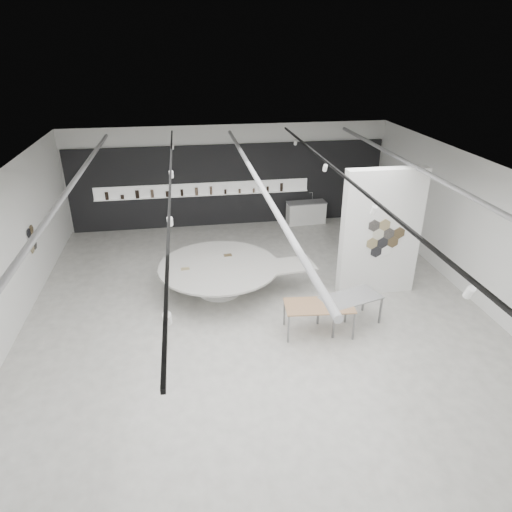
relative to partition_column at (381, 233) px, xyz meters
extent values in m
cube|color=beige|center=(-3.50, -1.00, -1.80)|extent=(12.00, 14.00, 0.01)
cube|color=silver|center=(-3.50, -1.00, 2.01)|extent=(12.00, 14.00, 0.01)
cube|color=white|center=(-3.50, 6.01, 0.10)|extent=(12.00, 0.01, 3.80)
cube|color=white|center=(2.50, -1.00, 0.10)|extent=(0.01, 14.00, 3.80)
cylinder|color=#939396|center=(-7.70, -0.50, 1.82)|extent=(0.12, 12.00, 0.12)
cylinder|color=#939396|center=(-3.50, -0.50, 1.82)|extent=(0.12, 12.00, 0.12)
cylinder|color=#939396|center=(0.70, -0.50, 1.82)|extent=(0.12, 12.00, 0.12)
cube|color=black|center=(-5.50, -1.00, 1.90)|extent=(0.05, 13.00, 0.06)
cylinder|color=white|center=(-5.50, -6.00, 1.72)|extent=(0.11, 0.18, 0.21)
cylinder|color=white|center=(-5.50, -2.70, 1.72)|extent=(0.11, 0.18, 0.21)
cylinder|color=white|center=(-5.50, 0.60, 1.72)|extent=(0.11, 0.18, 0.21)
cylinder|color=white|center=(-5.50, 3.90, 1.72)|extent=(0.11, 0.18, 0.21)
cube|color=black|center=(-1.50, -1.00, 1.90)|extent=(0.05, 13.00, 0.06)
cylinder|color=white|center=(-1.50, -6.00, 1.72)|extent=(0.11, 0.18, 0.21)
cylinder|color=white|center=(-1.50, -2.70, 1.72)|extent=(0.11, 0.18, 0.21)
cylinder|color=white|center=(-1.50, 0.60, 1.72)|extent=(0.11, 0.18, 0.21)
cylinder|color=white|center=(-1.50, 3.90, 1.72)|extent=(0.11, 0.18, 0.21)
cylinder|color=#897B54|center=(-9.47, 1.50, -0.45)|extent=(0.03, 0.28, 0.28)
cylinder|color=black|center=(-9.47, 1.76, -0.45)|extent=(0.03, 0.28, 0.28)
cylinder|color=beige|center=(-9.47, 1.63, -0.22)|extent=(0.03, 0.28, 0.28)
cylinder|color=white|center=(-9.47, 1.37, -0.22)|extent=(0.03, 0.28, 0.28)
cylinder|color=black|center=(-9.47, 1.50, 0.01)|extent=(0.03, 0.28, 0.28)
cylinder|color=brown|center=(-9.47, 1.76, 0.01)|extent=(0.03, 0.28, 0.28)
cube|color=black|center=(-3.50, 5.94, -0.25)|extent=(11.80, 0.10, 3.10)
cube|color=white|center=(-4.50, 5.87, -0.32)|extent=(8.00, 0.06, 0.46)
cube|color=white|center=(-4.50, 5.81, -0.54)|extent=(8.00, 0.18, 0.02)
cylinder|color=black|center=(-8.03, 5.81, -0.39)|extent=(0.13, 0.13, 0.29)
cylinder|color=black|center=(-7.49, 5.81, -0.46)|extent=(0.13, 0.13, 0.15)
cylinder|color=black|center=(-6.94, 5.81, -0.38)|extent=(0.14, 0.14, 0.30)
cylinder|color=brown|center=(-6.40, 5.81, -0.39)|extent=(0.12, 0.12, 0.29)
cylinder|color=black|center=(-5.86, 5.81, -0.43)|extent=(0.12, 0.12, 0.21)
cylinder|color=black|center=(-5.31, 5.81, -0.41)|extent=(0.10, 0.10, 0.25)
cylinder|color=brown|center=(-4.77, 5.81, -0.38)|extent=(0.12, 0.12, 0.30)
cylinder|color=brown|center=(-4.23, 5.81, -0.38)|extent=(0.10, 0.10, 0.31)
cylinder|color=black|center=(-3.69, 5.81, -0.45)|extent=(0.09, 0.09, 0.17)
cylinder|color=brown|center=(-3.14, 5.81, -0.45)|extent=(0.10, 0.10, 0.16)
cylinder|color=brown|center=(-2.60, 5.81, -0.46)|extent=(0.09, 0.09, 0.15)
cylinder|color=black|center=(-2.06, 5.81, -0.43)|extent=(0.09, 0.09, 0.21)
cylinder|color=black|center=(-1.51, 5.81, -0.38)|extent=(0.11, 0.11, 0.31)
cube|color=white|center=(0.00, 0.00, 0.00)|extent=(2.20, 0.35, 3.60)
cylinder|color=black|center=(0.00, -0.19, -0.20)|extent=(0.34, 0.03, 0.34)
cylinder|color=brown|center=(0.30, -0.19, -0.20)|extent=(0.34, 0.03, 0.34)
cylinder|color=#897B54|center=(-0.30, -0.19, -0.20)|extent=(0.34, 0.03, 0.34)
cylinder|color=black|center=(0.15, -0.19, 0.06)|extent=(0.34, 0.03, 0.34)
cylinder|color=beige|center=(-0.15, -0.19, 0.06)|extent=(0.34, 0.03, 0.34)
cylinder|color=white|center=(0.15, -0.19, -0.46)|extent=(0.34, 0.03, 0.34)
cylinder|color=black|center=(-0.15, -0.19, -0.46)|extent=(0.34, 0.03, 0.34)
cylinder|color=brown|center=(0.45, -0.19, 0.06)|extent=(0.34, 0.03, 0.34)
cylinder|color=#897B54|center=(0.00, -0.19, 0.32)|extent=(0.34, 0.03, 0.34)
cylinder|color=black|center=(-0.30, -0.19, 0.32)|extent=(0.34, 0.03, 0.34)
cylinder|color=white|center=(-4.40, 0.66, -1.40)|extent=(1.33, 1.33, 0.80)
cylinder|color=#B0AEA6|center=(-4.40, 0.66, -0.97)|extent=(3.69, 3.69, 0.06)
cube|color=#B0AEA6|center=(-2.48, 0.37, -0.97)|extent=(1.59, 1.08, 0.05)
cube|color=#897B54|center=(-5.33, 0.56, -0.94)|extent=(0.25, 0.19, 0.01)
cube|color=brown|center=(-4.08, 1.25, -0.94)|extent=(0.25, 0.19, 0.01)
cube|color=#9F7752|center=(-2.17, -1.73, -1.04)|extent=(1.72, 0.97, 0.03)
cube|color=slate|center=(-2.99, -2.03, -1.43)|extent=(0.04, 0.04, 0.75)
cube|color=slate|center=(-2.92, -1.29, -1.43)|extent=(0.04, 0.04, 0.75)
cube|color=slate|center=(-1.42, -2.17, -1.43)|extent=(0.04, 0.04, 0.75)
cube|color=slate|center=(-1.35, -1.42, -1.43)|extent=(0.04, 0.04, 0.75)
cube|color=gray|center=(-1.29, -1.49, -1.04)|extent=(1.67, 1.17, 0.03)
cube|color=slate|center=(-1.87, -2.03, -1.43)|extent=(0.05, 0.05, 0.75)
cube|color=slate|center=(-2.07, -1.38, -1.43)|extent=(0.05, 0.05, 0.75)
cube|color=slate|center=(-0.50, -1.60, -1.43)|extent=(0.05, 0.05, 0.75)
cube|color=slate|center=(-0.70, -0.96, -1.43)|extent=(0.05, 0.05, 0.75)
cube|color=white|center=(-0.56, 5.54, -1.38)|extent=(1.51, 0.63, 0.83)
cube|color=gray|center=(-0.56, 5.54, -0.95)|extent=(1.55, 0.67, 0.03)
cylinder|color=silver|center=(-0.29, 5.70, -0.77)|extent=(0.02, 0.02, 0.33)
cylinder|color=silver|center=(-0.37, 5.69, -0.62)|extent=(0.15, 0.03, 0.02)
camera|label=1|loc=(-5.17, -10.79, 4.80)|focal=32.00mm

